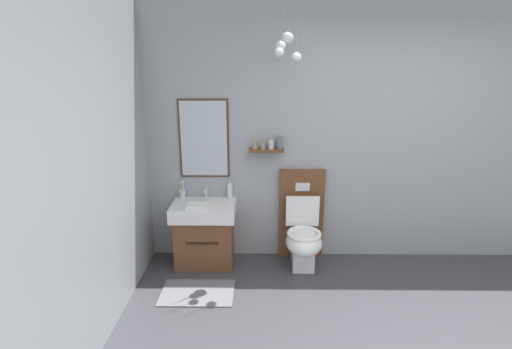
# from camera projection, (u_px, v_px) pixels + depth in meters

# --- Properties ---
(wall_back) EXTENTS (5.09, 0.59, 2.77)m
(wall_back) POSITION_uv_depth(u_px,v_px,m) (377.00, 132.00, 4.05)
(wall_back) COLOR #999EA3
(wall_back) RESTS_ON ground
(wall_left) EXTENTS (0.12, 4.02, 2.77)m
(wall_left) POSITION_uv_depth(u_px,v_px,m) (40.00, 192.00, 2.21)
(wall_left) COLOR #999EA3
(wall_left) RESTS_ON ground
(bath_mat) EXTENTS (0.68, 0.44, 0.01)m
(bath_mat) POSITION_uv_depth(u_px,v_px,m) (197.00, 293.00, 3.64)
(bath_mat) COLOR slate
(bath_mat) RESTS_ON ground
(vanity_sink_left) EXTENTS (0.66, 0.48, 0.68)m
(vanity_sink_left) POSITION_uv_depth(u_px,v_px,m) (205.00, 232.00, 4.11)
(vanity_sink_left) COLOR brown
(vanity_sink_left) RESTS_ON ground
(tap_on_left_sink) EXTENTS (0.03, 0.13, 0.11)m
(tap_on_left_sink) POSITION_uv_depth(u_px,v_px,m) (206.00, 191.00, 4.17)
(tap_on_left_sink) COLOR silver
(tap_on_left_sink) RESTS_ON vanity_sink_left
(toilet) EXTENTS (0.48, 0.62, 1.00)m
(toilet) POSITION_uv_depth(u_px,v_px,m) (302.00, 231.00, 4.10)
(toilet) COLOR brown
(toilet) RESTS_ON ground
(toothbrush_cup) EXTENTS (0.07, 0.07, 0.20)m
(toothbrush_cup) POSITION_uv_depth(u_px,v_px,m) (182.00, 193.00, 4.16)
(toothbrush_cup) COLOR silver
(toothbrush_cup) RESTS_ON vanity_sink_left
(soap_dispenser) EXTENTS (0.06, 0.06, 0.20)m
(soap_dispenser) POSITION_uv_depth(u_px,v_px,m) (230.00, 190.00, 4.16)
(soap_dispenser) COLOR white
(soap_dispenser) RESTS_ON vanity_sink_left
(folded_hand_towel) EXTENTS (0.22, 0.16, 0.04)m
(folded_hand_towel) POSITION_uv_depth(u_px,v_px,m) (198.00, 206.00, 3.88)
(folded_hand_towel) COLOR white
(folded_hand_towel) RESTS_ON vanity_sink_left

